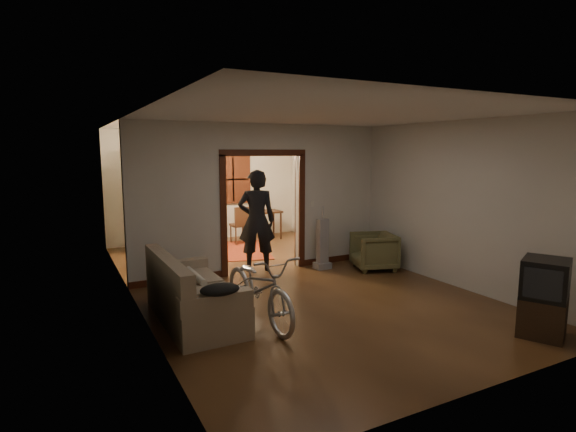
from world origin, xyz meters
TOP-DOWN VIEW (x-y plane):
  - floor at (0.00, 0.00)m, footprint 5.00×8.50m
  - ceiling at (0.00, 0.00)m, footprint 5.00×8.50m
  - wall_back at (0.00, 4.25)m, footprint 5.00×0.02m
  - wall_left at (-2.50, 0.00)m, footprint 0.02×8.50m
  - wall_right at (2.50, 0.00)m, footprint 0.02×8.50m
  - partition_wall at (0.00, 0.75)m, footprint 5.00×0.14m
  - door_casing at (0.00, 0.75)m, footprint 1.74×0.20m
  - far_window at (0.70, 4.21)m, footprint 0.98×0.06m
  - chandelier at (0.00, 2.50)m, footprint 0.24×0.24m
  - light_switch at (1.05, 0.68)m, footprint 0.08×0.01m
  - sofa at (-1.88, -1.18)m, footprint 0.92×2.00m
  - rolled_paper at (-1.78, -0.88)m, footprint 0.10×0.80m
  - jacket at (-1.83, -2.09)m, footprint 0.47×0.36m
  - bicycle at (-1.14, -1.66)m, footprint 0.76×1.88m
  - armchair at (1.95, -0.17)m, footprint 0.98×0.97m
  - tv_stand at (1.83, -3.69)m, footprint 0.73×0.71m
  - crt_tv at (1.83, -3.69)m, footprint 0.74×0.71m
  - vacuum at (1.09, 0.33)m, footprint 0.36×0.32m
  - person at (-0.10, 0.82)m, footprint 0.83×0.68m
  - oriental_rug at (0.06, 2.65)m, footprint 2.09×2.45m
  - locker at (-1.46, 3.68)m, footprint 1.03×0.61m
  - globe at (-1.46, 3.68)m, footprint 0.27×0.27m
  - desk at (1.25, 3.59)m, footprint 1.10×0.80m
  - desk_chair at (0.54, 3.34)m, footprint 0.43×0.43m

SIDE VIEW (x-z plane):
  - floor at x=0.00m, z-range -0.01..0.01m
  - oriental_rug at x=0.06m, z-range 0.00..0.02m
  - tv_stand at x=1.83m, z-range 0.00..0.51m
  - armchair at x=1.95m, z-range 0.00..0.72m
  - desk at x=1.25m, z-range 0.00..0.73m
  - sofa at x=-1.88m, z-range 0.00..0.91m
  - desk_chair at x=0.54m, z-range 0.00..0.94m
  - bicycle at x=-1.14m, z-range 0.00..0.97m
  - vacuum at x=1.09m, z-range 0.00..0.99m
  - rolled_paper at x=-1.78m, z-range 0.48..0.58m
  - jacket at x=-1.83m, z-range 0.61..0.75m
  - crt_tv at x=1.83m, z-range 0.49..0.98m
  - person at x=-0.10m, z-range 0.00..1.95m
  - locker at x=-1.46m, z-range 0.00..2.01m
  - door_casing at x=0.00m, z-range -0.06..2.26m
  - light_switch at x=1.05m, z-range 1.19..1.31m
  - wall_back at x=0.00m, z-range 0.00..2.80m
  - wall_left at x=-2.50m, z-range 0.00..2.80m
  - wall_right at x=2.50m, z-range 0.00..2.80m
  - partition_wall at x=0.00m, z-range 0.00..2.80m
  - far_window at x=0.70m, z-range 0.91..2.19m
  - globe at x=-1.46m, z-range 1.81..2.07m
  - chandelier at x=0.00m, z-range 2.23..2.47m
  - ceiling at x=0.00m, z-range 2.79..2.80m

